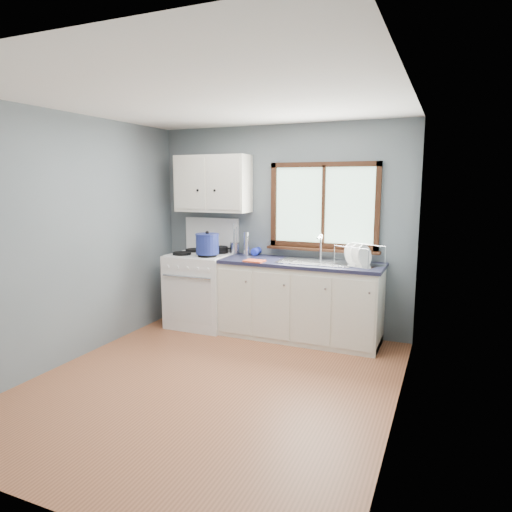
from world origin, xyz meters
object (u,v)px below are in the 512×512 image
at_px(sink, 316,268).
at_px(utensil_crock, 235,248).
at_px(skillet, 219,249).
at_px(base_cabinets, 300,304).
at_px(dish_rack, 359,260).
at_px(gas_range, 202,288).
at_px(thermos, 246,244).
at_px(stockpot, 207,244).

relative_size(sink, utensil_crock, 2.16).
bearing_deg(skillet, base_cabinets, -30.77).
bearing_deg(utensil_crock, dish_rack, -6.58).
bearing_deg(gas_range, utensil_crock, 25.59).
bearing_deg(utensil_crock, thermos, -16.64).
xyz_separation_m(sink, utensil_crock, (-1.10, 0.17, 0.14)).
xyz_separation_m(sink, stockpot, (-1.30, -0.17, 0.23)).
height_order(sink, skillet, sink).
distance_m(stockpot, utensil_crock, 0.40).
relative_size(base_cabinets, utensil_crock, 4.77).
distance_m(base_cabinets, dish_rack, 0.88).
xyz_separation_m(gas_range, sink, (1.49, 0.02, 0.37)).
relative_size(base_cabinets, stockpot, 5.23).
height_order(sink, thermos, sink).
relative_size(utensil_crock, thermos, 1.32).
bearing_deg(sink, dish_rack, -1.96).
bearing_deg(skillet, gas_range, -159.66).
xyz_separation_m(base_cabinets, sink, (0.18, -0.00, 0.45)).
height_order(gas_range, stockpot, gas_range).
distance_m(thermos, dish_rack, 1.41).
bearing_deg(dish_rack, sink, -158.38).
height_order(gas_range, skillet, gas_range).
relative_size(gas_range, skillet, 3.61).
distance_m(skillet, utensil_crock, 0.22).
bearing_deg(sink, gas_range, -179.29).
xyz_separation_m(gas_range, thermos, (0.57, 0.13, 0.57)).
height_order(gas_range, base_cabinets, gas_range).
bearing_deg(gas_range, stockpot, -40.14).
xyz_separation_m(utensil_crock, dish_rack, (1.58, -0.18, -0.02)).
bearing_deg(dish_rack, thermos, -161.66).
bearing_deg(gas_range, sink, 0.71).
relative_size(gas_range, sink, 1.62).
bearing_deg(thermos, skillet, 175.52).
xyz_separation_m(skillet, thermos, (0.40, -0.03, 0.08)).
bearing_deg(stockpot, skillet, 92.29).
xyz_separation_m(gas_range, skillet, (0.17, 0.16, 0.49)).
bearing_deg(dish_rack, skillet, -161.49).
relative_size(sink, stockpot, 2.37).
relative_size(skillet, stockpot, 1.06).
distance_m(sink, stockpot, 1.34).
distance_m(gas_range, base_cabinets, 1.31).
distance_m(base_cabinets, thermos, 1.00).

